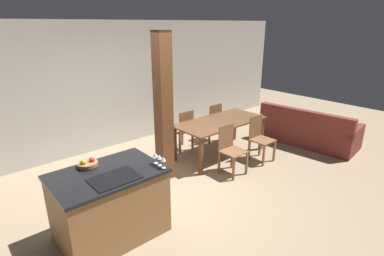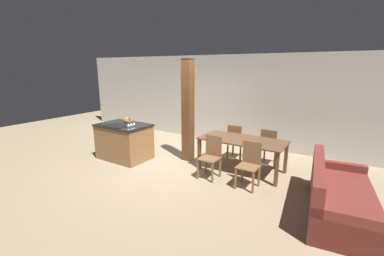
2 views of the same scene
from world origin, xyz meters
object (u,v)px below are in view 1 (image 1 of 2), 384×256
object	(u,v)px
wine_glass_far	(155,155)
dining_chair_near_right	(260,137)
kitchen_island	(110,204)
dining_table	(220,125)
couch	(308,132)
wine_glass_near	(163,159)
dining_chair_far_right	(212,121)
wine_glass_middle	(159,157)
fruit_bowl	(88,164)
dining_chair_far_left	(183,130)
dining_chair_near_left	(230,149)
timber_post	(163,109)

from	to	relation	value
wine_glass_far	dining_chair_near_right	distance (m)	2.81
kitchen_island	dining_table	xyz separation A→B (m)	(2.89, 0.86, 0.20)
wine_glass_far	couch	xyz separation A→B (m)	(4.30, 0.19, -0.76)
wine_glass_near	dining_chair_far_right	bearing A→B (deg)	34.98
wine_glass_near	wine_glass_middle	world-z (taller)	same
fruit_bowl	wine_glass_far	size ratio (longest dim) A/B	1.67
kitchen_island	dining_chair_near_right	bearing A→B (deg)	3.01
wine_glass_far	dining_chair_near_right	bearing A→B (deg)	7.86
wine_glass_far	dining_chair_far_right	world-z (taller)	wine_glass_far
kitchen_island	wine_glass_far	distance (m)	0.85
kitchen_island	dining_chair_far_left	xyz separation A→B (m)	(2.46, 1.54, 0.02)
fruit_bowl	couch	xyz separation A→B (m)	(5.00, -0.31, -0.67)
dining_chair_near_left	couch	xyz separation A→B (m)	(2.43, -0.19, -0.20)
dining_chair_near_left	couch	world-z (taller)	dining_chair_near_left
dining_table	dining_chair_near_left	bearing A→B (deg)	-122.35
dining_chair_far_left	timber_post	size ratio (longest dim) A/B	0.36
kitchen_island	dining_chair_far_left	distance (m)	2.90
wine_glass_far	dining_chair_near_left	size ratio (longest dim) A/B	0.17
fruit_bowl	dining_chair_near_left	xyz separation A→B (m)	(2.57, -0.12, -0.48)
fruit_bowl	dining_chair_far_right	world-z (taller)	fruit_bowl
dining_chair_near_left	fruit_bowl	bearing A→B (deg)	177.33
wine_glass_near	timber_post	world-z (taller)	timber_post
fruit_bowl	timber_post	xyz separation A→B (m)	(1.56, 0.52, 0.31)
dining_chair_far_left	dining_chair_far_right	world-z (taller)	same
wine_glass_far	couch	world-z (taller)	wine_glass_far
kitchen_island	dining_chair_near_right	xyz separation A→B (m)	(3.32, 0.17, 0.02)
wine_glass_middle	dining_chair_near_right	bearing A→B (deg)	9.63
dining_table	dining_chair_near_right	world-z (taller)	dining_chair_near_right
fruit_bowl	timber_post	world-z (taller)	timber_post
dining_table	dining_chair_far_left	size ratio (longest dim) A/B	2.11
fruit_bowl	dining_chair_near_left	world-z (taller)	fruit_bowl
wine_glass_far	dining_chair_far_left	world-z (taller)	wine_glass_far
wine_glass_far	kitchen_island	bearing A→B (deg)	160.93
wine_glass_near	dining_chair_far_left	bearing A→B (deg)	45.63
kitchen_island	dining_chair_near_left	world-z (taller)	kitchen_island
dining_table	couch	xyz separation A→B (m)	(2.00, -0.87, -0.38)
kitchen_island	wine_glass_near	bearing A→B (deg)	-32.68
couch	timber_post	world-z (taller)	timber_post
kitchen_island	timber_post	bearing A→B (deg)	29.20
wine_glass_near	dining_chair_near_right	bearing A→B (deg)	11.39
wine_glass_middle	dining_chair_far_left	bearing A→B (deg)	44.31
dining_chair_near_left	dining_table	bearing A→B (deg)	57.65
dining_chair_near_right	dining_chair_far_left	bearing A→B (deg)	122.35
timber_post	kitchen_island	bearing A→B (deg)	-150.80
wine_glass_middle	dining_chair_far_right	bearing A→B (deg)	33.74
kitchen_island	dining_chair_near_right	size ratio (longest dim) A/B	1.46
dining_chair_near_right	wine_glass_far	bearing A→B (deg)	-172.14
kitchen_island	wine_glass_middle	xyz separation A→B (m)	(0.59, -0.29, 0.58)
couch	wine_glass_near	bearing A→B (deg)	87.94
dining_table	dining_chair_near_left	distance (m)	0.83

